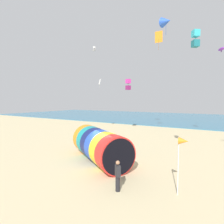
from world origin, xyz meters
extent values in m
plane|color=#CCBA8C|center=(0.00, 0.00, 0.00)|extent=(120.00, 120.00, 0.00)
cube|color=teal|center=(0.00, 41.63, 0.05)|extent=(120.00, 40.00, 0.10)
cylinder|color=orange|center=(-3.28, 2.00, 1.27)|extent=(2.28, 2.72, 2.53)
cylinder|color=teal|center=(-2.37, 1.42, 1.27)|extent=(2.28, 2.72, 2.53)
cylinder|color=navy|center=(-1.46, 0.83, 1.27)|extent=(2.28, 2.72, 2.53)
cylinder|color=blue|center=(-0.54, 0.25, 1.27)|extent=(2.28, 2.72, 2.53)
cylinder|color=yellow|center=(0.37, -0.34, 1.27)|extent=(2.28, 2.72, 2.53)
cylinder|color=red|center=(1.29, -0.92, 1.27)|extent=(2.28, 2.72, 2.53)
cylinder|color=black|center=(1.76, -1.22, 1.27)|extent=(1.30, 2.00, 2.33)
cylinder|color=black|center=(2.52, -2.81, 0.40)|extent=(0.24, 0.24, 0.80)
cube|color=#232328|center=(2.52, -2.81, 1.10)|extent=(0.41, 0.41, 0.60)
sphere|color=#9E7051|center=(2.52, -2.81, 1.53)|extent=(0.22, 0.22, 0.22)
cube|color=white|center=(-9.38, 12.79, 7.89)|extent=(0.58, 0.53, 0.83)
cylinder|color=gray|center=(-9.38, 12.79, 7.31)|extent=(0.03, 0.03, 0.84)
cube|color=white|center=(-10.49, 12.89, 13.55)|extent=(0.32, 0.32, 0.29)
cube|color=gray|center=(-10.49, 12.89, 13.12)|extent=(0.32, 0.32, 0.29)
cylinder|color=black|center=(-10.49, 12.89, 13.34)|extent=(0.02, 0.02, 0.76)
cube|color=orange|center=(-1.30, 17.76, 15.05)|extent=(1.20, 0.17, 1.75)
cylinder|color=#8F4F12|center=(-1.30, 17.76, 13.85)|extent=(0.03, 0.03, 1.75)
cube|color=#D1339E|center=(-4.69, 13.60, 7.79)|extent=(0.81, 0.81, 0.65)
cube|color=#7D1E5E|center=(-4.69, 13.60, 6.82)|extent=(0.81, 0.81, 0.65)
cylinder|color=black|center=(-4.69, 13.60, 7.30)|extent=(0.02, 0.02, 1.73)
cube|color=#2DB2C6|center=(5.45, 3.47, 9.61)|extent=(0.62, 0.62, 0.47)
cube|color=#1B6B77|center=(5.45, 3.47, 8.90)|extent=(0.62, 0.62, 0.47)
cylinder|color=black|center=(5.45, 3.47, 9.26)|extent=(0.02, 0.02, 1.26)
ellipsoid|color=purple|center=(7.29, 16.77, 11.61)|extent=(1.01, 1.29, 0.43)
cube|color=#4C1E6B|center=(7.29, 16.77, 11.35)|extent=(0.10, 0.16, 0.31)
cone|color=blue|center=(1.45, 11.09, 14.27)|extent=(1.64, 1.57, 1.30)
cylinder|color=navy|center=(1.45, 11.09, 13.31)|extent=(0.03, 0.03, 1.28)
cylinder|color=silver|center=(5.31, -1.58, 1.49)|extent=(0.05, 0.05, 2.97)
cone|color=orange|center=(5.53, -1.58, 2.79)|extent=(0.45, 0.36, 0.36)
camera|label=1|loc=(6.82, -10.67, 4.74)|focal=28.00mm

